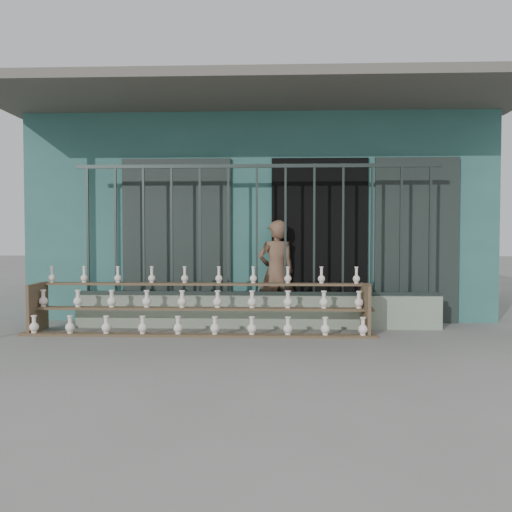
{
  "coord_description": "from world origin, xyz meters",
  "views": [
    {
      "loc": [
        0.24,
        -5.54,
        1.23
      ],
      "look_at": [
        0.0,
        1.0,
        1.0
      ],
      "focal_mm": 35.0,
      "sensor_mm": 36.0,
      "label": 1
    }
  ],
  "objects": [
    {
      "name": "parapet_wall",
      "position": [
        0.0,
        1.3,
        0.23
      ],
      "size": [
        5.0,
        0.2,
        0.45
      ],
      "primitive_type": "cube",
      "color": "gray",
      "rests_on": "ground"
    },
    {
      "name": "security_fence",
      "position": [
        -0.0,
        1.3,
        1.35
      ],
      "size": [
        5.0,
        0.04,
        1.8
      ],
      "color": "#283330",
      "rests_on": "parapet_wall"
    },
    {
      "name": "ground",
      "position": [
        0.0,
        0.0,
        0.0
      ],
      "size": [
        60.0,
        60.0,
        0.0
      ],
      "primitive_type": "plane",
      "color": "slate"
    },
    {
      "name": "workshop_building",
      "position": [
        0.0,
        4.23,
        1.62
      ],
      "size": [
        7.4,
        6.6,
        3.21
      ],
      "color": "#2F6560",
      "rests_on": "ground"
    },
    {
      "name": "elderly_woman",
      "position": [
        0.27,
        1.59,
        0.75
      ],
      "size": [
        0.63,
        0.51,
        1.49
      ],
      "primitive_type": "imported",
      "rotation": [
        0.0,
        0.0,
        3.46
      ],
      "color": "brown",
      "rests_on": "ground"
    },
    {
      "name": "shelf_rack",
      "position": [
        -0.73,
        0.89,
        0.36
      ],
      "size": [
        4.5,
        0.68,
        0.85
      ],
      "color": "brown",
      "rests_on": "ground"
    }
  ]
}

